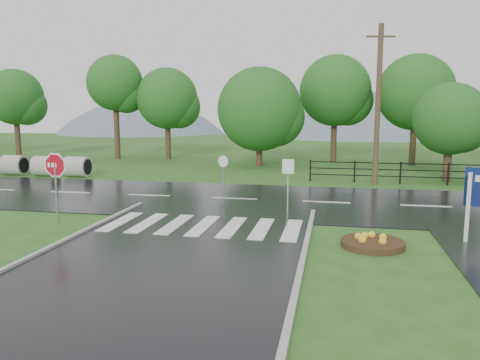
# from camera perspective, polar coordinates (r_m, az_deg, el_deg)

# --- Properties ---
(ground) EXTENTS (120.00, 120.00, 0.00)m
(ground) POSITION_cam_1_polar(r_m,az_deg,el_deg) (11.43, -11.56, -11.79)
(ground) COLOR #2A5C1E
(ground) RESTS_ON ground
(main_road) EXTENTS (90.00, 8.00, 0.04)m
(main_road) POSITION_cam_1_polar(r_m,az_deg,el_deg) (20.67, -0.69, -2.39)
(main_road) COLOR black
(main_road) RESTS_ON ground
(crosswalk) EXTENTS (6.50, 2.80, 0.02)m
(crosswalk) POSITION_cam_1_polar(r_m,az_deg,el_deg) (15.92, -4.51, -5.55)
(crosswalk) COLOR silver
(crosswalk) RESTS_ON ground
(fence_west) EXTENTS (9.58, 0.08, 1.20)m
(fence_west) POSITION_cam_1_polar(r_m,az_deg,el_deg) (26.26, 18.99, 1.10)
(fence_west) COLOR black
(fence_west) RESTS_ON ground
(hills) EXTENTS (102.00, 48.00, 48.00)m
(hills) POSITION_cam_1_polar(r_m,az_deg,el_deg) (77.33, 10.59, -6.11)
(hills) COLOR slate
(hills) RESTS_ON ground
(treeline) EXTENTS (83.20, 5.20, 10.00)m
(treeline) POSITION_cam_1_polar(r_m,az_deg,el_deg) (34.21, 5.91, 1.96)
(treeline) COLOR #1C591B
(treeline) RESTS_ON ground
(culvert_pipes) EXTENTS (9.70, 1.20, 1.20)m
(culvert_pipes) POSITION_cam_1_polar(r_m,az_deg,el_deg) (31.44, -25.79, 1.65)
(culvert_pipes) COLOR #9E9B93
(culvert_pipes) RESTS_ON ground
(stop_sign) EXTENTS (1.17, 0.13, 2.63)m
(stop_sign) POSITION_cam_1_polar(r_m,az_deg,el_deg) (17.36, -21.59, 1.01)
(stop_sign) COLOR #939399
(stop_sign) RESTS_ON ground
(flower_bed) EXTENTS (1.82, 1.82, 0.36)m
(flower_bed) POSITION_cam_1_polar(r_m,az_deg,el_deg) (14.19, 15.86, -7.30)
(flower_bed) COLOR #332111
(flower_bed) RESTS_ON ground
(reg_sign_small) EXTENTS (0.46, 0.05, 2.06)m
(reg_sign_small) POSITION_cam_1_polar(r_m,az_deg,el_deg) (18.00, 5.87, 0.66)
(reg_sign_small) COLOR #939399
(reg_sign_small) RESTS_ON ground
(reg_sign_round) EXTENTS (0.46, 0.17, 2.05)m
(reg_sign_round) POSITION_cam_1_polar(r_m,az_deg,el_deg) (19.45, -2.05, 0.84)
(reg_sign_round) COLOR #939399
(reg_sign_round) RESTS_ON ground
(utility_pole_east) EXTENTS (1.45, 0.37, 8.22)m
(utility_pole_east) POSITION_cam_1_polar(r_m,az_deg,el_deg) (25.42, 16.47, 8.80)
(utility_pole_east) COLOR #473523
(utility_pole_east) RESTS_ON ground
(entrance_tree_left) EXTENTS (3.93, 3.93, 5.40)m
(entrance_tree_left) POSITION_cam_1_polar(r_m,az_deg,el_deg) (28.00, 24.24, 6.78)
(entrance_tree_left) COLOR #3D2B1C
(entrance_tree_left) RESTS_ON ground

